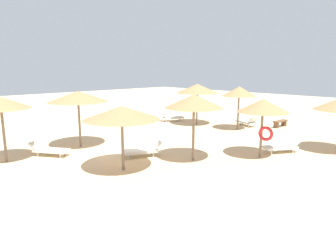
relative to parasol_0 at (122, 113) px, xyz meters
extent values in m
plane|color=#DBBA8C|center=(-1.19, 0.75, -2.41)|extent=(80.00, 80.00, 0.00)
cylinder|color=#75604C|center=(0.00, 0.00, -1.29)|extent=(0.12, 0.12, 2.25)
cone|color=#9E7A4C|center=(0.00, 0.00, 0.01)|extent=(3.11, 3.11, 0.54)
cylinder|color=#75604C|center=(-4.56, 10.03, -1.17)|extent=(0.12, 0.12, 2.49)
cone|color=#9E7A4C|center=(-4.56, 10.03, 0.32)|extent=(3.19, 3.19, 0.68)
cylinder|color=#75604C|center=(-1.32, 10.60, -1.20)|extent=(0.12, 0.12, 2.43)
cone|color=#9E7A4C|center=(-1.32, 10.60, 0.25)|extent=(2.34, 2.34, 0.66)
cylinder|color=#75604C|center=(3.07, 5.79, -1.27)|extent=(0.12, 0.12, 2.28)
cone|color=#9E7A4C|center=(3.07, 5.79, 0.08)|extent=(2.38, 2.38, 0.62)
torus|color=red|center=(3.29, 5.79, -1.22)|extent=(0.71, 0.23, 0.70)
cylinder|color=#75604C|center=(-4.60, -3.20, -1.15)|extent=(0.12, 0.12, 2.53)
cone|color=#9E7A4C|center=(-4.60, -3.20, 0.29)|extent=(2.52, 2.52, 0.54)
cylinder|color=#75604C|center=(-4.75, 0.54, -1.14)|extent=(0.12, 0.12, 2.55)
cone|color=#9E7A4C|center=(-4.75, 0.54, 0.32)|extent=(3.15, 3.15, 0.57)
cylinder|color=#75604C|center=(1.17, 3.09, -1.14)|extent=(0.12, 0.12, 2.55)
cone|color=#9E7A4C|center=(1.17, 3.09, 0.34)|extent=(2.62, 2.62, 0.60)
cube|color=silver|center=(-0.99, 1.69, -2.13)|extent=(1.42, 1.79, 0.12)
cube|color=silver|center=(-0.58, 2.38, -1.88)|extent=(0.78, 0.71, 0.45)
cylinder|color=silver|center=(-0.88, 2.32, -2.30)|extent=(0.06, 0.06, 0.22)
cylinder|color=silver|center=(-0.50, 2.09, -2.30)|extent=(0.06, 0.06, 0.22)
cylinder|color=silver|center=(-1.49, 1.28, -2.30)|extent=(0.06, 0.06, 0.22)
cylinder|color=silver|center=(-1.11, 1.06, -2.30)|extent=(0.06, 0.06, 0.22)
cube|color=silver|center=(-6.86, 9.77, -2.13)|extent=(1.40, 1.79, 0.12)
cube|color=silver|center=(-7.25, 9.08, -1.87)|extent=(0.77, 0.69, 0.46)
cylinder|color=silver|center=(-6.96, 9.14, -2.30)|extent=(0.06, 0.06, 0.22)
cylinder|color=silver|center=(-7.35, 9.36, -2.30)|extent=(0.06, 0.06, 0.22)
cylinder|color=silver|center=(-6.37, 10.18, -2.30)|extent=(0.06, 0.06, 0.22)
cylinder|color=silver|center=(-6.75, 10.40, -2.30)|extent=(0.06, 0.06, 0.22)
cube|color=silver|center=(-1.70, 12.28, -2.13)|extent=(1.82, 1.17, 0.12)
cube|color=silver|center=(-0.94, 12.01, -1.86)|extent=(0.59, 0.74, 0.48)
cylinder|color=silver|center=(-1.06, 12.29, -2.30)|extent=(0.06, 0.06, 0.22)
cylinder|color=silver|center=(-1.20, 11.87, -2.30)|extent=(0.06, 0.06, 0.22)
cylinder|color=silver|center=(-2.19, 12.69, -2.30)|extent=(0.06, 0.06, 0.22)
cylinder|color=silver|center=(-2.34, 12.27, -2.30)|extent=(0.06, 0.06, 0.22)
cube|color=silver|center=(3.37, 7.21, -2.13)|extent=(1.43, 1.79, 0.12)
cube|color=silver|center=(3.78, 7.89, -1.89)|extent=(0.79, 0.73, 0.43)
cylinder|color=silver|center=(3.49, 7.83, -2.30)|extent=(0.06, 0.06, 0.22)
cylinder|color=silver|center=(3.87, 7.61, -2.30)|extent=(0.06, 0.06, 0.22)
cylinder|color=silver|center=(2.87, 6.81, -2.30)|extent=(0.06, 0.06, 0.22)
cylinder|color=silver|center=(3.25, 6.58, -2.30)|extent=(0.06, 0.06, 0.22)
cube|color=silver|center=(-4.06, -1.35, -2.13)|extent=(1.77, 1.49, 0.12)
cube|color=silver|center=(-4.72, -1.80, -1.92)|extent=(0.77, 0.81, 0.37)
cylinder|color=silver|center=(-4.43, -1.87, -2.30)|extent=(0.06, 0.06, 0.22)
cylinder|color=silver|center=(-4.68, -1.51, -2.30)|extent=(0.06, 0.06, 0.22)
cylinder|color=silver|center=(-3.44, -1.20, -2.30)|extent=(0.06, 0.06, 0.22)
cylinder|color=silver|center=(-3.69, -0.83, -2.30)|extent=(0.06, 0.06, 0.22)
cube|color=brown|center=(0.33, 13.62, -1.96)|extent=(0.49, 1.52, 0.08)
cube|color=brown|center=(0.30, 13.07, -2.21)|extent=(0.37, 0.14, 0.41)
cube|color=brown|center=(0.36, 14.17, -2.21)|extent=(0.37, 0.14, 0.41)
camera|label=1|loc=(9.74, -6.76, 1.75)|focal=31.29mm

